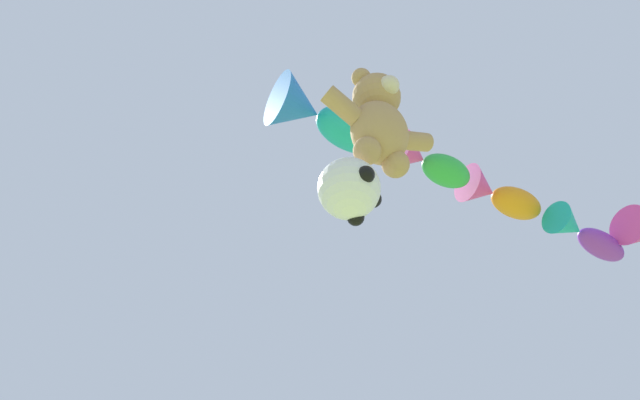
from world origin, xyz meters
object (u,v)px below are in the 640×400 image
(soccer_ball_kite, at_px, (350,189))
(fish_kite_emerald, at_px, (429,163))
(fish_kite_teal, at_px, (326,118))
(fish_kite_tangerine, at_px, (498,196))
(teddy_bear_kite, at_px, (379,121))
(fish_kite_violet, at_px, (585,235))

(soccer_ball_kite, height_order, fish_kite_emerald, fish_kite_emerald)
(fish_kite_teal, distance_m, fish_kite_tangerine, 4.45)
(fish_kite_teal, xyz_separation_m, fish_kite_emerald, (2.43, -0.02, 0.12))
(teddy_bear_kite, xyz_separation_m, fish_kite_emerald, (2.52, 1.62, 1.83))
(soccer_ball_kite, distance_m, fish_kite_emerald, 4.62)
(fish_kite_teal, height_order, fish_kite_tangerine, fish_kite_tangerine)
(fish_kite_teal, relative_size, fish_kite_tangerine, 1.21)
(fish_kite_teal, xyz_separation_m, fish_kite_tangerine, (4.44, 0.09, 0.29))
(fish_kite_tangerine, distance_m, fish_kite_violet, 2.20)
(teddy_bear_kite, height_order, fish_kite_violet, fish_kite_violet)
(fish_kite_tangerine, bearing_deg, fish_kite_teal, -178.89)
(teddy_bear_kite, xyz_separation_m, fish_kite_teal, (0.08, 1.64, 1.71))
(teddy_bear_kite, relative_size, fish_kite_emerald, 1.17)
(soccer_ball_kite, height_order, fish_kite_teal, fish_kite_teal)
(fish_kite_teal, bearing_deg, fish_kite_violet, -2.17)
(teddy_bear_kite, bearing_deg, soccer_ball_kite, 149.13)
(soccer_ball_kite, xyz_separation_m, fish_kite_tangerine, (4.95, 1.48, 3.46))
(fish_kite_tangerine, height_order, fish_kite_violet, fish_kite_tangerine)
(fish_kite_tangerine, bearing_deg, teddy_bear_kite, -159.06)
(soccer_ball_kite, bearing_deg, fish_kite_tangerine, 16.63)
(teddy_bear_kite, distance_m, fish_kite_emerald, 3.51)
(soccer_ball_kite, xyz_separation_m, fish_kite_teal, (0.51, 1.39, 3.17))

